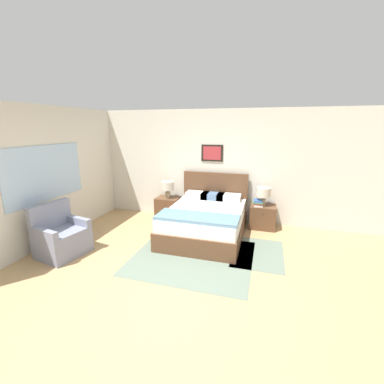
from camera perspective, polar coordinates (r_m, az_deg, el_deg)
name	(u,v)px	position (r m, az deg, el deg)	size (l,w,h in m)	color
ground_plane	(164,285)	(3.95, -6.27, -19.91)	(16.00, 16.00, 0.00)	tan
wall_back	(210,166)	(6.14, 3.99, 5.82)	(7.72, 0.09, 2.60)	beige
wall_left	(70,171)	(6.02, -25.47, 4.29)	(0.08, 5.31, 2.60)	beige
area_rug_main	(192,257)	(4.61, 0.07, -14.28)	(2.04, 1.81, 0.01)	slate
area_rug_bedside	(258,253)	(4.89, 14.44, -13.01)	(0.88, 1.24, 0.01)	slate
bed	(206,220)	(5.36, 3.03, -6.27)	(1.53, 2.00, 1.17)	brown
armchair	(61,237)	(5.14, -27.08, -8.97)	(0.79, 0.87, 0.92)	gray
nightstand_near_window	(168,208)	(6.38, -5.35, -3.50)	(0.55, 0.48, 0.52)	brown
nightstand_by_door	(263,217)	(5.96, 15.43, -5.29)	(0.55, 0.48, 0.52)	brown
table_lamp_near_window	(168,186)	(6.21, -5.46, 1.23)	(0.30, 0.30, 0.41)	gray
table_lamp_by_door	(264,193)	(5.79, 15.61, -0.24)	(0.30, 0.30, 0.41)	gray
book_thick_bottom	(258,205)	(5.83, 14.38, -2.79)	(0.23, 0.30, 0.03)	silver
book_hardcover_middle	(258,203)	(5.82, 14.40, -2.49)	(0.20, 0.23, 0.03)	#B7332D
book_novel_upper	(258,202)	(5.81, 14.42, -2.17)	(0.22, 0.25, 0.03)	#4C7551
book_slim_near_top	(258,201)	(5.80, 14.44, -1.86)	(0.20, 0.25, 0.03)	#335693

